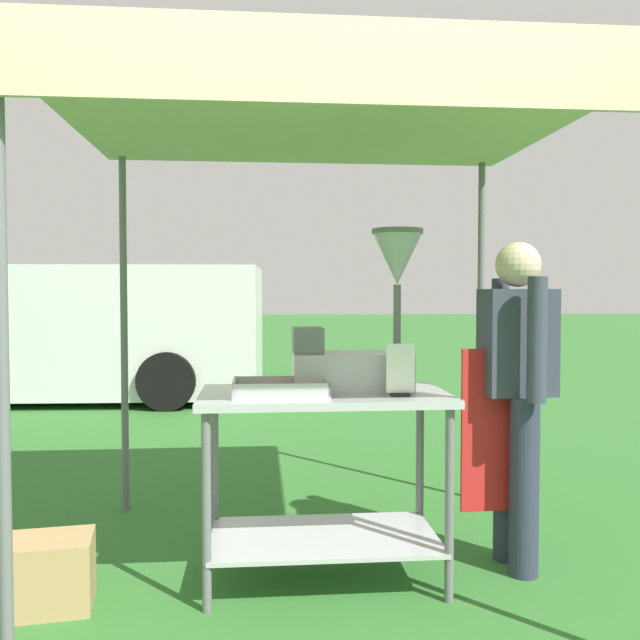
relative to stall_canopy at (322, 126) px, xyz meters
The scene contains 9 objects.
ground_plane 5.40m from the stall_canopy, 91.25° to the left, with size 70.00×70.00×0.00m, color #33702D.
stall_canopy is the anchor object (origin of this frame).
donut_cart 1.52m from the stall_canopy, 90.00° to the right, with size 1.15×0.65×0.90m.
donut_tray 1.27m from the stall_canopy, 137.80° to the right, with size 0.43×0.29×0.07m.
donut_fryer 1.01m from the stall_canopy, 13.48° to the right, with size 0.62×0.28×0.77m.
menu_sign 1.23m from the stall_canopy, 37.99° to the right, with size 0.13×0.05×0.24m.
vendor 1.58m from the stall_canopy, ahead, with size 0.45×0.53×1.61m.
supply_crate 2.38m from the stall_canopy, 167.20° to the right, with size 0.49×0.35×0.30m.
van_white 6.62m from the stall_canopy, 117.47° to the left, with size 5.51×2.28×1.69m.
Camera 1 is at (-0.20, -2.22, 1.36)m, focal length 38.45 mm.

